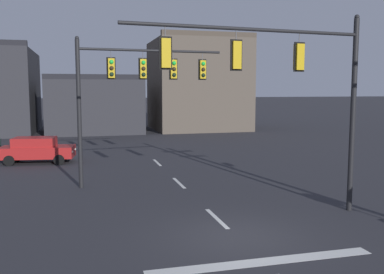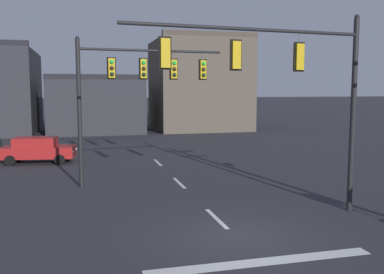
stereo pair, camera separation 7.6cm
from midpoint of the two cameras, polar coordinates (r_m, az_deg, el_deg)
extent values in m
plane|color=#2B2B30|center=(13.87, 5.77, -13.05)|extent=(400.00, 400.00, 0.00)
cube|color=silver|center=(12.14, 9.21, -16.00)|extent=(6.40, 0.50, 0.01)
cube|color=silver|center=(15.66, 3.16, -10.71)|extent=(0.16, 2.40, 0.01)
cube|color=silver|center=(21.26, -1.85, -6.09)|extent=(0.16, 2.40, 0.01)
cube|color=silver|center=(27.03, -4.70, -3.39)|extent=(0.16, 2.40, 0.01)
cylinder|color=black|center=(17.11, 20.41, 2.55)|extent=(0.20, 0.20, 7.16)
cylinder|color=black|center=(14.77, 7.47, 13.97)|extent=(8.69, 0.90, 0.12)
sphere|color=black|center=(17.27, 20.90, 14.64)|extent=(0.18, 0.18, 0.18)
cylinder|color=#56565B|center=(15.72, 13.90, 12.52)|extent=(0.03, 0.03, 0.35)
cube|color=gold|center=(15.66, 13.84, 10.25)|extent=(0.32, 0.27, 0.90)
sphere|color=green|center=(15.79, 13.60, 11.25)|extent=(0.20, 0.20, 0.20)
sphere|color=#2D2314|center=(15.77, 13.57, 10.23)|extent=(0.20, 0.20, 0.20)
sphere|color=black|center=(15.75, 13.54, 9.21)|extent=(0.20, 0.20, 0.20)
cube|color=black|center=(15.64, 13.88, 10.25)|extent=(0.42, 0.07, 1.02)
cylinder|color=#56565B|center=(14.53, 5.72, 13.19)|extent=(0.03, 0.03, 0.35)
cube|color=gold|center=(14.47, 5.69, 10.73)|extent=(0.32, 0.27, 0.90)
sphere|color=green|center=(14.61, 5.48, 11.80)|extent=(0.20, 0.20, 0.20)
sphere|color=#2D2314|center=(14.58, 5.46, 10.70)|extent=(0.20, 0.20, 0.20)
sphere|color=black|center=(14.57, 5.45, 9.59)|extent=(0.20, 0.20, 0.20)
cube|color=black|center=(14.45, 5.72, 10.73)|extent=(0.42, 0.07, 1.02)
cylinder|color=#56565B|center=(13.67, -3.74, 13.63)|extent=(0.03, 0.03, 0.35)
cube|color=gold|center=(13.60, -3.72, 11.02)|extent=(0.32, 0.27, 0.90)
sphere|color=green|center=(13.75, -3.89, 12.14)|extent=(0.20, 0.20, 0.20)
sphere|color=#2D2314|center=(13.73, -3.88, 10.98)|extent=(0.20, 0.20, 0.20)
sphere|color=black|center=(13.71, -3.87, 9.80)|extent=(0.20, 0.20, 0.20)
cube|color=black|center=(13.58, -3.70, 11.03)|extent=(0.42, 0.07, 1.02)
cylinder|color=black|center=(20.46, -14.82, 2.87)|extent=(0.20, 0.20, 6.83)
cylinder|color=black|center=(20.99, -5.42, 11.32)|extent=(6.90, 0.53, 0.12)
sphere|color=black|center=(20.55, -15.11, 12.56)|extent=(0.18, 0.18, 0.18)
cylinder|color=#56565B|center=(20.63, -10.81, 10.67)|extent=(0.03, 0.03, 0.35)
cube|color=gold|center=(20.59, -10.77, 8.94)|extent=(0.31, 0.26, 0.90)
sphere|color=green|center=(20.47, -10.74, 9.74)|extent=(0.20, 0.20, 0.20)
sphere|color=#2D2314|center=(20.46, -10.72, 8.95)|extent=(0.20, 0.20, 0.20)
sphere|color=black|center=(20.45, -10.70, 8.17)|extent=(0.20, 0.20, 0.20)
cube|color=black|center=(20.61, -10.78, 8.93)|extent=(0.42, 0.05, 1.02)
cylinder|color=#56565B|center=(20.87, -6.64, 10.69)|extent=(0.03, 0.03, 0.35)
cube|color=gold|center=(20.84, -6.62, 8.98)|extent=(0.31, 0.26, 0.90)
sphere|color=green|center=(20.72, -6.56, 9.77)|extent=(0.20, 0.20, 0.20)
sphere|color=#2D2314|center=(20.71, -6.55, 8.99)|extent=(0.20, 0.20, 0.20)
sphere|color=black|center=(20.70, -6.54, 8.21)|extent=(0.20, 0.20, 0.20)
cube|color=black|center=(20.86, -6.63, 8.97)|extent=(0.42, 0.05, 1.02)
cylinder|color=#56565B|center=(21.23, -2.60, 10.66)|extent=(0.03, 0.03, 0.35)
cube|color=gold|center=(21.19, -2.59, 8.97)|extent=(0.31, 0.26, 0.90)
sphere|color=green|center=(21.08, -2.50, 9.75)|extent=(0.20, 0.20, 0.20)
sphere|color=#2D2314|center=(21.06, -2.49, 8.99)|extent=(0.20, 0.20, 0.20)
sphere|color=black|center=(21.05, -2.49, 8.22)|extent=(0.20, 0.20, 0.20)
cube|color=black|center=(21.21, -2.60, 8.97)|extent=(0.42, 0.05, 1.02)
cylinder|color=#56565B|center=(21.68, 1.29, 10.57)|extent=(0.03, 0.03, 0.35)
cube|color=gold|center=(21.64, 1.29, 8.92)|extent=(0.31, 0.26, 0.90)
sphere|color=green|center=(21.53, 1.41, 9.68)|extent=(0.20, 0.20, 0.20)
sphere|color=#2D2314|center=(21.52, 1.41, 8.94)|extent=(0.20, 0.20, 0.20)
sphere|color=black|center=(21.51, 1.40, 8.19)|extent=(0.20, 0.20, 0.20)
cube|color=black|center=(21.66, 1.27, 8.92)|extent=(0.42, 0.05, 1.02)
cube|color=#A81E1E|center=(28.36, -19.87, -1.87)|extent=(4.61, 2.40, 0.70)
cube|color=#A81E1E|center=(28.31, -20.21, -0.61)|extent=(2.66, 1.93, 0.56)
cube|color=#2D3842|center=(28.15, -18.70, -0.64)|extent=(0.46, 1.54, 0.47)
cube|color=#2D3842|center=(28.61, -22.49, -0.68)|extent=(0.43, 1.54, 0.46)
cylinder|color=black|center=(28.95, -16.66, -2.36)|extent=(0.66, 0.31, 0.64)
cylinder|color=black|center=(27.29, -17.27, -2.90)|extent=(0.66, 0.31, 0.64)
cylinder|color=black|center=(29.59, -22.21, -2.38)|extent=(0.66, 0.31, 0.64)
cylinder|color=black|center=(27.97, -23.13, -2.91)|extent=(0.66, 0.31, 0.64)
sphere|color=silver|center=(28.50, -15.34, -1.58)|extent=(0.16, 0.16, 0.16)
sphere|color=silver|center=(27.37, -15.70, -1.91)|extent=(0.16, 0.16, 0.16)
cube|color=maroon|center=(28.92, -24.09, -1.74)|extent=(0.23, 1.36, 0.12)
cube|color=#2D2D33|center=(46.62, -12.86, 3.99)|extent=(9.65, 8.29, 5.47)
cube|color=black|center=(42.76, -12.78, 7.78)|extent=(9.65, 0.60, 0.50)
cube|color=brown|center=(49.06, 0.71, 6.84)|extent=(10.04, 9.73, 9.88)
cube|color=#493F35|center=(45.01, 2.31, 13.49)|extent=(10.04, 0.60, 0.50)
camera|label=1|loc=(0.04, -90.12, -0.01)|focal=40.26mm
camera|label=2|loc=(0.04, 89.88, 0.01)|focal=40.26mm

